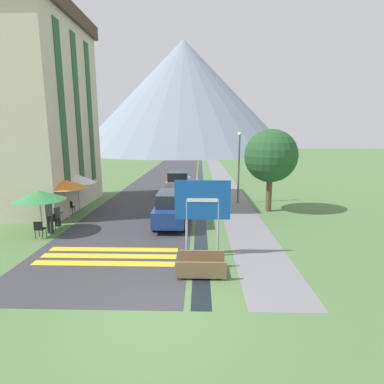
{
  "coord_description": "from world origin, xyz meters",
  "views": [
    {
      "loc": [
        1.14,
        -7.49,
        4.8
      ],
      "look_at": [
        0.67,
        10.0,
        1.45
      ],
      "focal_mm": 28.0,
      "sensor_mm": 36.0,
      "label": 1
    }
  ],
  "objects_px": {
    "hotel_building": "(35,104)",
    "parked_car_near": "(171,208)",
    "cafe_chair_nearest": "(39,228)",
    "cafe_umbrella_front_green": "(39,195)",
    "cafe_chair_near_left": "(52,220)",
    "person_seated_far": "(57,214)",
    "cafe_chair_far_right": "(70,206)",
    "cafe_umbrella_rear_white": "(78,179)",
    "person_standing_terrace": "(49,213)",
    "road_sign": "(203,206)",
    "tree_by_path": "(271,156)",
    "streetlamp": "(239,162)",
    "cafe_umbrella_middle_orange": "(66,184)",
    "parked_car_far": "(178,182)",
    "cafe_chair_middle": "(57,212)",
    "footbridge": "(201,267)"
  },
  "relations": [
    {
      "from": "hotel_building",
      "to": "parked_car_near",
      "type": "height_order",
      "value": "hotel_building"
    },
    {
      "from": "cafe_chair_nearest",
      "to": "cafe_umbrella_front_green",
      "type": "height_order",
      "value": "cafe_umbrella_front_green"
    },
    {
      "from": "cafe_chair_near_left",
      "to": "person_seated_far",
      "type": "distance_m",
      "value": 0.53
    },
    {
      "from": "cafe_umbrella_front_green",
      "to": "cafe_chair_far_right",
      "type": "bearing_deg",
      "value": 92.12
    },
    {
      "from": "cafe_umbrella_rear_white",
      "to": "person_standing_terrace",
      "type": "xyz_separation_m",
      "value": [
        0.34,
        -4.49,
        -1.06
      ]
    },
    {
      "from": "road_sign",
      "to": "parked_car_near",
      "type": "distance_m",
      "value": 4.74
    },
    {
      "from": "hotel_building",
      "to": "person_standing_terrace",
      "type": "height_order",
      "value": "hotel_building"
    },
    {
      "from": "cafe_chair_near_left",
      "to": "tree_by_path",
      "type": "height_order",
      "value": "tree_by_path"
    },
    {
      "from": "hotel_building",
      "to": "cafe_umbrella_front_green",
      "type": "distance_m",
      "value": 7.81
    },
    {
      "from": "cafe_chair_near_left",
      "to": "cafe_umbrella_rear_white",
      "type": "bearing_deg",
      "value": 69.19
    },
    {
      "from": "cafe_umbrella_front_green",
      "to": "streetlamp",
      "type": "height_order",
      "value": "streetlamp"
    },
    {
      "from": "cafe_umbrella_middle_orange",
      "to": "tree_by_path",
      "type": "relative_size",
      "value": 0.44
    },
    {
      "from": "parked_car_far",
      "to": "person_standing_terrace",
      "type": "height_order",
      "value": "parked_car_far"
    },
    {
      "from": "cafe_chair_near_left",
      "to": "streetlamp",
      "type": "bearing_deg",
      "value": 8.62
    },
    {
      "from": "parked_car_far",
      "to": "cafe_chair_near_left",
      "type": "distance_m",
      "value": 11.47
    },
    {
      "from": "road_sign",
      "to": "parked_car_far",
      "type": "relative_size",
      "value": 0.76
    },
    {
      "from": "hotel_building",
      "to": "cafe_chair_nearest",
      "type": "height_order",
      "value": "hotel_building"
    },
    {
      "from": "cafe_chair_far_right",
      "to": "parked_car_far",
      "type": "bearing_deg",
      "value": 22.95
    },
    {
      "from": "parked_car_far",
      "to": "person_seated_far",
      "type": "xyz_separation_m",
      "value": [
        -5.77,
        -9.38,
        -0.24
      ]
    },
    {
      "from": "cafe_chair_nearest",
      "to": "tree_by_path",
      "type": "bearing_deg",
      "value": 17.23
    },
    {
      "from": "hotel_building",
      "to": "cafe_chair_middle",
      "type": "height_order",
      "value": "hotel_building"
    },
    {
      "from": "footbridge",
      "to": "person_standing_terrace",
      "type": "relative_size",
      "value": 0.97
    },
    {
      "from": "footbridge",
      "to": "cafe_umbrella_rear_white",
      "type": "distance_m",
      "value": 11.82
    },
    {
      "from": "cafe_chair_far_right",
      "to": "person_standing_terrace",
      "type": "height_order",
      "value": "person_standing_terrace"
    },
    {
      "from": "cafe_chair_far_right",
      "to": "cafe_chair_middle",
      "type": "bearing_deg",
      "value": -120.3
    },
    {
      "from": "cafe_umbrella_front_green",
      "to": "cafe_umbrella_middle_orange",
      "type": "bearing_deg",
      "value": 86.11
    },
    {
      "from": "person_standing_terrace",
      "to": "hotel_building",
      "type": "bearing_deg",
      "value": 119.84
    },
    {
      "from": "footbridge",
      "to": "parked_car_near",
      "type": "bearing_deg",
      "value": 105.28
    },
    {
      "from": "hotel_building",
      "to": "cafe_umbrella_front_green",
      "type": "height_order",
      "value": "hotel_building"
    },
    {
      "from": "tree_by_path",
      "to": "person_standing_terrace",
      "type": "bearing_deg",
      "value": -158.19
    },
    {
      "from": "cafe_chair_nearest",
      "to": "person_standing_terrace",
      "type": "distance_m",
      "value": 0.95
    },
    {
      "from": "parked_car_near",
      "to": "cafe_chair_far_right",
      "type": "xyz_separation_m",
      "value": [
        -6.38,
        1.87,
        -0.4
      ]
    },
    {
      "from": "footbridge",
      "to": "parked_car_near",
      "type": "height_order",
      "value": "parked_car_near"
    },
    {
      "from": "cafe_umbrella_rear_white",
      "to": "person_standing_terrace",
      "type": "distance_m",
      "value": 4.62
    },
    {
      "from": "person_seated_far",
      "to": "cafe_chair_middle",
      "type": "bearing_deg",
      "value": 115.57
    },
    {
      "from": "parked_car_far",
      "to": "person_seated_far",
      "type": "bearing_deg",
      "value": -121.6
    },
    {
      "from": "hotel_building",
      "to": "cafe_chair_middle",
      "type": "xyz_separation_m",
      "value": [
        2.51,
        -3.37,
        -6.21
      ]
    },
    {
      "from": "parked_car_near",
      "to": "cafe_chair_middle",
      "type": "relative_size",
      "value": 4.95
    },
    {
      "from": "road_sign",
      "to": "cafe_umbrella_front_green",
      "type": "bearing_deg",
      "value": 161.67
    },
    {
      "from": "cafe_chair_near_left",
      "to": "cafe_chair_middle",
      "type": "distance_m",
      "value": 1.55
    },
    {
      "from": "road_sign",
      "to": "tree_by_path",
      "type": "relative_size",
      "value": 0.6
    },
    {
      "from": "hotel_building",
      "to": "cafe_umbrella_middle_orange",
      "type": "distance_m",
      "value": 6.24
    },
    {
      "from": "streetlamp",
      "to": "parked_car_near",
      "type": "bearing_deg",
      "value": -128.63
    },
    {
      "from": "person_standing_terrace",
      "to": "cafe_chair_near_left",
      "type": "bearing_deg",
      "value": 106.8
    },
    {
      "from": "cafe_chair_near_left",
      "to": "cafe_umbrella_middle_orange",
      "type": "height_order",
      "value": "cafe_umbrella_middle_orange"
    },
    {
      "from": "cafe_umbrella_front_green",
      "to": "person_seated_far",
      "type": "height_order",
      "value": "cafe_umbrella_front_green"
    },
    {
      "from": "tree_by_path",
      "to": "parked_car_far",
      "type": "bearing_deg",
      "value": 136.75
    },
    {
      "from": "cafe_chair_middle",
      "to": "person_seated_far",
      "type": "distance_m",
      "value": 1.09
    },
    {
      "from": "cafe_chair_far_right",
      "to": "cafe_umbrella_front_green",
      "type": "height_order",
      "value": "cafe_umbrella_front_green"
    },
    {
      "from": "parked_car_near",
      "to": "streetlamp",
      "type": "distance_m",
      "value": 7.13
    }
  ]
}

